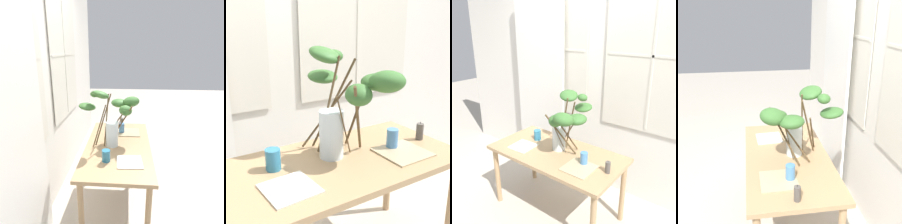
{
  "view_description": "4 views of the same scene",
  "coord_description": "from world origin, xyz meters",
  "views": [
    {
      "loc": [
        -2.09,
        -0.1,
        1.75
      ],
      "look_at": [
        0.03,
        0.07,
        1.09
      ],
      "focal_mm": 33.33,
      "sensor_mm": 36.0,
      "label": 1
    },
    {
      "loc": [
        -0.82,
        -1.27,
        1.48
      ],
      "look_at": [
        0.05,
        0.11,
        0.97
      ],
      "focal_mm": 48.12,
      "sensor_mm": 36.0,
      "label": 2
    },
    {
      "loc": [
        1.44,
        -1.75,
        1.96
      ],
      "look_at": [
        0.05,
        0.06,
        1.15
      ],
      "focal_mm": 39.8,
      "sensor_mm": 36.0,
      "label": 3
    },
    {
      "loc": [
        2.06,
        -0.29,
        1.9
      ],
      "look_at": [
        -0.05,
        0.03,
        1.11
      ],
      "focal_mm": 44.0,
      "sensor_mm": 36.0,
      "label": 4
    }
  ],
  "objects": [
    {
      "name": "back_wall_with_windows",
      "position": [
        0.0,
        0.81,
        1.52
      ],
      "size": [
        4.83,
        0.14,
        3.02
      ],
      "color": "silver",
      "rests_on": "ground"
    },
    {
      "name": "drinking_glass_blue_right",
      "position": [
        0.35,
        -0.03,
        0.78
      ],
      "size": [
        0.07,
        0.07,
        0.12
      ],
      "primitive_type": "cylinder",
      "color": "#4C84BC",
      "rests_on": "dining_table"
    },
    {
      "name": "plate_square_right",
      "position": [
        0.36,
        -0.11,
        0.73
      ],
      "size": [
        0.27,
        0.27,
        0.01
      ],
      "primitive_type": "cube",
      "rotation": [
        0.0,
        0.0,
        0.01
      ],
      "color": "tan",
      "rests_on": "dining_table"
    },
    {
      "name": "vase_with_branches",
      "position": [
        0.09,
        0.06,
        1.07
      ],
      "size": [
        0.47,
        0.75,
        0.64
      ],
      "color": "silver",
      "rests_on": "dining_table"
    },
    {
      "name": "plate_square_left",
      "position": [
        -0.36,
        -0.13,
        0.73
      ],
      "size": [
        0.25,
        0.25,
        0.01
      ],
      "primitive_type": "cube",
      "rotation": [
        0.0,
        0.0,
        0.06
      ],
      "color": "silver",
      "rests_on": "dining_table"
    },
    {
      "name": "drinking_glass_blue_left",
      "position": [
        -0.35,
        0.1,
        0.78
      ],
      "size": [
        0.08,
        0.08,
        0.11
      ],
      "primitive_type": "cylinder",
      "color": "teal",
      "rests_on": "dining_table"
    },
    {
      "name": "dining_table",
      "position": [
        0.0,
        0.0,
        0.64
      ],
      "size": [
        1.38,
        0.7,
        0.72
      ],
      "color": "tan",
      "rests_on": "ground"
    },
    {
      "name": "pillar_candle",
      "position": [
        0.6,
        -0.02,
        0.78
      ],
      "size": [
        0.05,
        0.05,
        0.12
      ],
      "color": "#514C47",
      "rests_on": "dining_table"
    }
  ]
}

